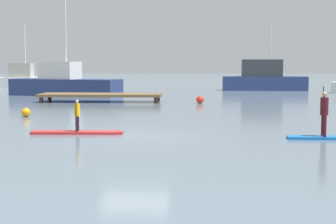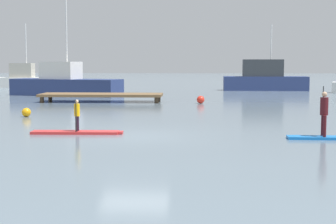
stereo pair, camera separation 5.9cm
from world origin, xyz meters
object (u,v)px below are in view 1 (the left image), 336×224
Objects in this scene: paddleboard_near at (77,132)px; paddler_adult at (324,111)px; paddler_child_solo at (77,113)px; paddleboard_far at (332,138)px; fishing_boat_white_large at (64,84)px; fishing_boat_green_midground at (264,78)px; mooring_buoy_near at (26,112)px; mooring_buoy_mid at (200,100)px; trawler_grey_distant at (22,79)px.

paddleboard_near is 1.98× the size of paddler_adult.
paddler_child_solo reaches higher than paddleboard_far.
fishing_boat_white_large reaches higher than paddler_adult.
fishing_boat_green_midground reaches higher than paddler_adult.
fishing_boat_green_midground reaches higher than paddleboard_near.
paddleboard_near is 9.34m from paddleboard_far.
mooring_buoy_near is (-3.93, 5.93, 0.18)m from paddleboard_near.
fishing_boat_green_midground is at bearing 86.39° from paddleboard_far.
paddler_adult reaches higher than paddleboard_near.
mooring_buoy_mid is at bearing -35.64° from fishing_boat_white_large.
paddleboard_far is at bearing -5.96° from paddleboard_near.
trawler_grey_distant is at bearing 122.25° from paddleboard_far.
mooring_buoy_mid is at bearing 105.56° from paddleboard_far.
paddleboard_near is at bearing 173.95° from paddler_adult.
mooring_buoy_mid is at bearing 104.59° from paddler_adult.
trawler_grey_distant is at bearing 121.94° from paddler_adult.
paddler_adult is at bearing -57.37° from fishing_boat_white_large.
paddleboard_far is at bearing -56.89° from fishing_boat_white_large.
paddleboard_near is at bearing -56.49° from mooring_buoy_near.
paddler_adult is at bearing -94.13° from fishing_boat_green_midground.
paddler_adult is 16.39m from mooring_buoy_mid.
fishing_boat_white_large reaches higher than trawler_grey_distant.
fishing_boat_green_midground is 1.18× the size of trawler_grey_distant.
paddler_child_solo is 39.41m from trawler_grey_distant.
fishing_boat_green_midground is 18.07m from mooring_buoy_mid.
paddler_child_solo is 0.69× the size of paddler_adult.
fishing_boat_green_midground is (11.34, 31.75, 0.41)m from paddler_child_solo.
mooring_buoy_mid is (19.32, -21.76, -0.70)m from trawler_grey_distant.
paddler_adult is 3.90× the size of mooring_buoy_near.
paddleboard_far is 0.32× the size of fishing_boat_white_large.
paddleboard_near is 1.11× the size of paddleboard_far.
paddleboard_far is 28.49m from fishing_boat_white_large.
paddleboard_far is at bearing -57.75° from trawler_grey_distant.
paddler_adult is 14.66m from mooring_buoy_near.
fishing_boat_white_large is at bearing 105.32° from paddleboard_near.
trawler_grey_distant is at bearing 120.71° from fishing_boat_white_large.
paddleboard_near is at bearing -108.09° from mooring_buoy_mid.
paddleboard_near is at bearing 174.04° from paddleboard_far.
paddler_adult is 0.25× the size of trawler_grey_distant.
fishing_boat_white_large is at bearing 144.36° from mooring_buoy_mid.
paddleboard_near is 7.12m from mooring_buoy_near.
fishing_boat_green_midground is at bearing 68.95° from mooring_buoy_mid.
mooring_buoy_mid reaches higher than paddleboard_near.
trawler_grey_distant reaches higher than paddler_child_solo.
paddleboard_far is 16.47m from mooring_buoy_mid.
paddleboard_near is 2.88× the size of paddler_child_solo.
fishing_boat_white_large is 1.17× the size of fishing_boat_green_midground.
paddleboard_far is at bearing -93.61° from fishing_boat_green_midground.
paddler_child_solo is 9.36m from paddleboard_far.
trawler_grey_distant is at bearing 111.52° from paddleboard_near.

